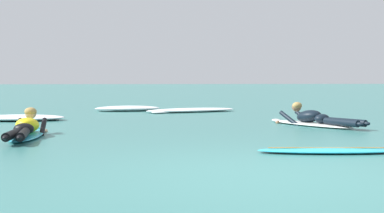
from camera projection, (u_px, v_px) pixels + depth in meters
name	position (u px, v px, depth m)	size (l,w,h in m)	color
ground_plane	(194.00, 113.00, 16.14)	(120.00, 120.00, 0.00)	#387A75
surfer_near	(26.00, 129.00, 9.82)	(0.63, 2.72, 0.54)	#2DB2D1
surfer_far	(314.00, 120.00, 12.07)	(1.62, 2.57, 0.55)	white
drifting_surfboard	(330.00, 150.00, 7.84)	(2.02, 0.67, 0.16)	#2DB2D1
whitewater_mid_left	(191.00, 110.00, 16.74)	(2.89, 1.60, 0.12)	white
whitewater_mid_right	(128.00, 109.00, 17.28)	(2.05, 1.07, 0.16)	white
whitewater_far_band	(19.00, 118.00, 13.57)	(2.18, 1.07, 0.14)	white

